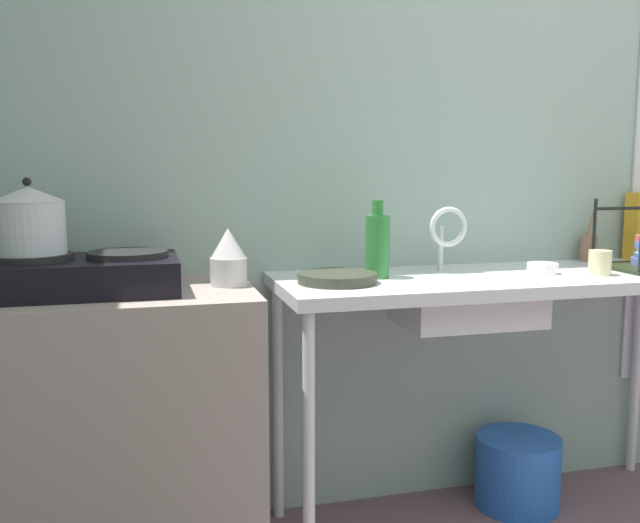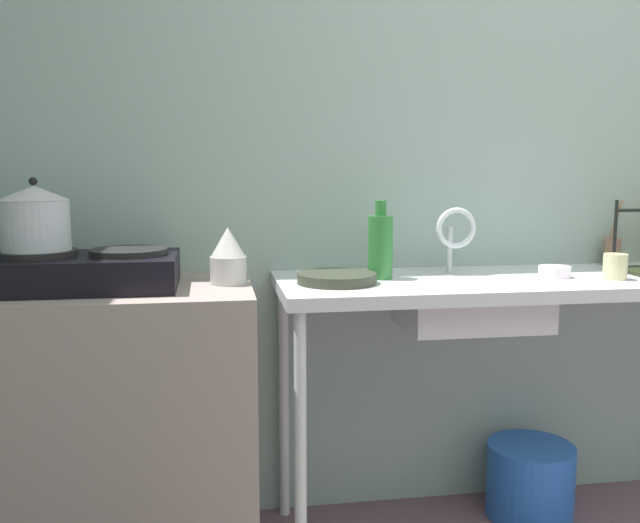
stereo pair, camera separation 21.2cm
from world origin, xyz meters
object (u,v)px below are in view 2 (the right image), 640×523
at_px(percolator, 228,256).
at_px(utensil_jar, 612,250).
at_px(small_bowl_on_drainboard, 554,272).
at_px(bucket_on_floor, 530,480).
at_px(sink_basin, 471,304).
at_px(frying_pan, 337,278).
at_px(faucet, 455,231).
at_px(bottle_by_sink, 380,245).
at_px(pot_on_left_burner, 35,218).
at_px(cup_by_rack, 615,267).
at_px(stove, 84,270).

distance_m(percolator, utensil_jar, 1.42).
bearing_deg(small_bowl_on_drainboard, bucket_on_floor, 93.60).
bearing_deg(sink_basin, percolator, 175.75).
distance_m(percolator, frying_pan, 0.34).
distance_m(percolator, faucet, 0.76).
height_order(utensil_jar, bucket_on_floor, utensil_jar).
bearing_deg(utensil_jar, frying_pan, -167.38).
xyz_separation_m(percolator, bottle_by_sink, (0.49, 0.03, 0.02)).
bearing_deg(pot_on_left_burner, bottle_by_sink, 2.25).
xyz_separation_m(percolator, small_bowl_on_drainboard, (1.06, -0.03, -0.07)).
bearing_deg(pot_on_left_burner, small_bowl_on_drainboard, -0.69).
height_order(frying_pan, bottle_by_sink, bottle_by_sink).
relative_size(pot_on_left_burner, cup_by_rack, 2.57).
bearing_deg(utensil_jar, bucket_on_floor, -158.58).
bearing_deg(cup_by_rack, stove, 176.66).
relative_size(percolator, frying_pan, 0.71).
bearing_deg(bucket_on_floor, stove, -177.14).
bearing_deg(percolator, sink_basin, -4.25).
height_order(pot_on_left_burner, bottle_by_sink, pot_on_left_burner).
height_order(sink_basin, faucet, faucet).
relative_size(stove, small_bowl_on_drainboard, 5.25).
distance_m(stove, pot_on_left_burner, 0.20).
bearing_deg(cup_by_rack, pot_on_left_burner, 176.91).
bearing_deg(frying_pan, sink_basin, -1.94).
bearing_deg(cup_by_rack, frying_pan, 175.66).
height_order(percolator, sink_basin, percolator).
bearing_deg(bottle_by_sink, small_bowl_on_drainboard, -6.00).
distance_m(frying_pan, small_bowl_on_drainboard, 0.73).
relative_size(stove, percolator, 3.08).
distance_m(small_bowl_on_drainboard, bottle_by_sink, 0.58).
xyz_separation_m(stove, faucet, (1.18, 0.09, 0.09)).
relative_size(stove, utensil_jar, 2.28).
bearing_deg(cup_by_rack, small_bowl_on_drainboard, 155.24).
distance_m(utensil_jar, bucket_on_floor, 0.89).
bearing_deg(percolator, small_bowl_on_drainboard, -1.80).
xyz_separation_m(stove, frying_pan, (0.76, -0.03, -0.04)).
bearing_deg(utensil_jar, bottle_by_sink, -169.44).
height_order(faucet, bucket_on_floor, faucet).
distance_m(small_bowl_on_drainboard, utensil_jar, 0.42).
distance_m(sink_basin, utensil_jar, 0.70).
distance_m(stove, faucet, 1.18).
xyz_separation_m(stove, bucket_on_floor, (1.48, 0.07, -0.80)).
bearing_deg(bucket_on_floor, bottle_by_sink, -176.68).
bearing_deg(frying_pan, percolator, 172.75).
relative_size(percolator, small_bowl_on_drainboard, 1.70).
height_order(percolator, utensil_jar, utensil_jar).
bearing_deg(faucet, frying_pan, -164.83).
height_order(pot_on_left_burner, frying_pan, pot_on_left_burner).
height_order(cup_by_rack, small_bowl_on_drainboard, cup_by_rack).
bearing_deg(stove, faucet, 4.18).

